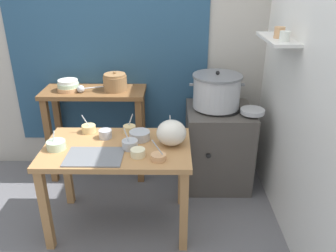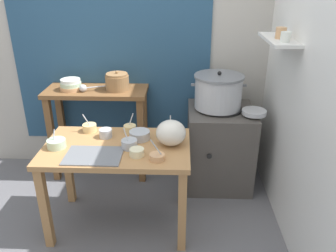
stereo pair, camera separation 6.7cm
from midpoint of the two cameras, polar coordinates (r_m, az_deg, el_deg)
The scene contains 22 objects.
ground_plane at distance 2.98m, azimuth -8.10°, elevation -16.00°, with size 9.00×9.00×0.00m, color slate.
wall_back at distance 3.40m, azimuth -4.81°, elevation 13.87°, with size 4.40×0.12×2.60m.
wall_right at distance 2.66m, azimuth 22.40°, elevation 9.14°, with size 0.30×3.20×2.60m.
prep_table at distance 2.66m, azimuth -7.67°, elevation -5.34°, with size 1.10×0.66×0.72m.
back_shelf_table at distance 3.39m, azimuth -11.00°, elevation 2.43°, with size 0.96×0.40×0.90m.
stove_block at distance 3.33m, azimuth 9.07°, elevation -3.41°, with size 0.60×0.61×0.78m.
steamer_pot at distance 3.13m, azimuth 8.95°, elevation 5.69°, with size 0.49×0.44×0.34m.
clay_pot at distance 3.25m, azimuth -7.84°, elevation 7.28°, with size 0.22×0.22×0.18m.
bowl_stack_enamel at distance 3.34m, azimuth -15.25°, elevation 6.62°, with size 0.21×0.21×0.10m.
ladle at distance 3.26m, azimuth -13.13°, elevation 6.15°, with size 0.28×0.13×0.07m.
serving_tray at distance 2.49m, azimuth -11.49°, elevation -4.85°, with size 0.40×0.28×0.01m, color slate.
plastic_bag at distance 2.56m, azimuth 1.24°, elevation -1.14°, with size 0.22×0.21×0.20m, color silver.
wide_pan at distance 3.08m, azimuth 14.70°, elevation 2.25°, with size 0.21×0.21×0.04m, color #B7BABF.
prep_bowl_0 at distance 2.74m, azimuth -9.62°, elevation -1.13°, with size 0.10×0.10×0.07m.
prep_bowl_1 at distance 2.79m, azimuth -5.67°, elevation -0.41°, with size 0.10×0.10×0.16m.
prep_bowl_2 at distance 2.77m, azimuth 1.43°, elevation -0.51°, with size 0.13×0.13×0.14m.
prep_bowl_3 at distance 2.68m, azimuth -4.01°, elevation -1.46°, with size 0.16×0.16×0.07m.
prep_bowl_4 at distance 2.66m, azimuth -17.36°, elevation -2.78°, with size 0.14×0.14×0.14m.
prep_bowl_5 at distance 2.86m, azimuth -12.23°, elevation -0.24°, with size 0.11×0.11×0.15m.
prep_bowl_6 at distance 2.44m, azimuth -4.42°, elevation -4.32°, with size 0.11×0.11×0.05m.
prep_bowl_7 at distance 2.39m, azimuth -1.02°, elevation -5.07°, with size 0.11×0.11×0.17m.
prep_bowl_8 at distance 2.54m, azimuth -5.69°, elevation -2.94°, with size 0.12×0.12×0.16m.
Camera 2 is at (0.52, -2.23, 1.92)m, focal length 36.75 mm.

